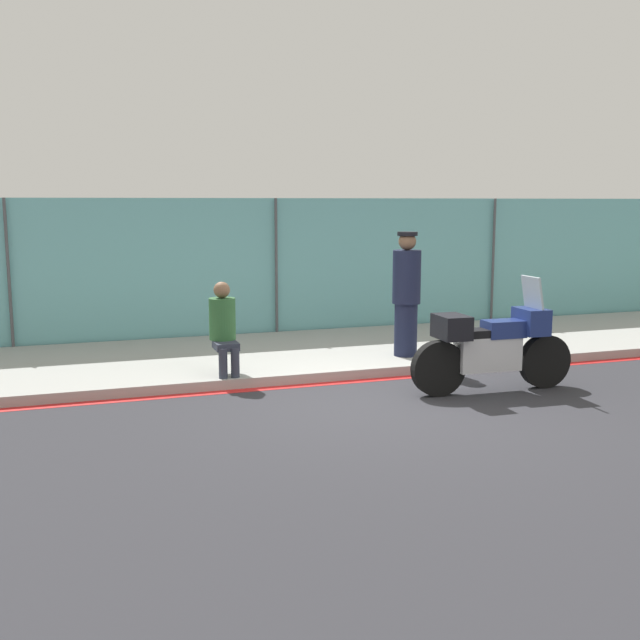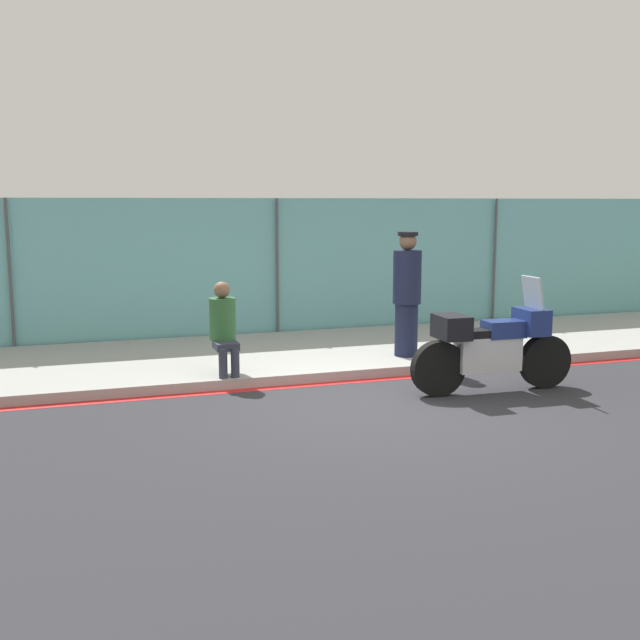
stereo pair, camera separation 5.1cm
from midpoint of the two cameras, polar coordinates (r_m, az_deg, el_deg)
ground_plane at (r=9.20m, az=4.28°, el=-6.42°), size 120.00×120.00×0.00m
sidewalk at (r=11.89m, az=-1.28°, el=-2.53°), size 32.69×3.37×0.14m
curb_paint_stripe at (r=10.26m, az=1.70°, el=-4.76°), size 32.69×0.18×0.01m
storefront_fence at (r=13.40m, az=-3.57°, el=3.88°), size 31.06×0.17×2.51m
motorcycle at (r=9.89m, az=12.83°, el=-1.95°), size 2.26×0.54×1.49m
officer_standing at (r=11.28m, az=6.47°, el=2.05°), size 0.42×0.42×1.87m
person_seated_on_curb at (r=10.20m, az=-7.52°, el=-0.24°), size 0.36×0.64×1.24m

